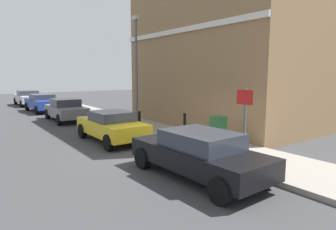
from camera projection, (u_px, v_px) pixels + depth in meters
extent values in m
plane|color=#38383A|center=(164.00, 153.00, 10.70)|extent=(80.00, 80.00, 0.00)
cube|color=gray|center=(130.00, 124.00, 16.58)|extent=(2.69, 30.00, 0.15)
cube|color=olive|center=(231.00, 44.00, 16.49)|extent=(7.22, 10.12, 9.09)
cube|color=silver|center=(181.00, 30.00, 14.30)|extent=(0.12, 10.12, 0.24)
cube|color=black|center=(198.00, 156.00, 8.13)|extent=(1.81, 4.34, 0.55)
cube|color=#2D333D|center=(201.00, 140.00, 7.96)|extent=(1.55, 2.09, 0.47)
cylinder|color=black|center=(143.00, 158.00, 8.94)|extent=(0.24, 0.65, 0.64)
cylinder|color=black|center=(182.00, 150.00, 9.91)|extent=(0.24, 0.65, 0.64)
cylinder|color=black|center=(221.00, 191.00, 6.43)|extent=(0.24, 0.65, 0.64)
cylinder|color=black|center=(264.00, 176.00, 7.39)|extent=(0.24, 0.65, 0.64)
cube|color=gold|center=(112.00, 127.00, 12.51)|extent=(1.68, 3.93, 0.59)
cube|color=#2D333D|center=(112.00, 116.00, 12.41)|extent=(1.48, 1.71, 0.42)
cylinder|color=black|center=(82.00, 131.00, 13.23)|extent=(0.22, 0.64, 0.64)
cylinder|color=black|center=(114.00, 127.00, 14.14)|extent=(0.22, 0.64, 0.64)
cylinder|color=black|center=(109.00, 143.00, 10.96)|extent=(0.22, 0.64, 0.64)
cylinder|color=black|center=(144.00, 137.00, 11.87)|extent=(0.22, 0.64, 0.64)
cube|color=slate|center=(66.00, 111.00, 18.01)|extent=(1.78, 4.05, 0.59)
cube|color=#2D333D|center=(65.00, 103.00, 17.97)|extent=(1.52, 1.75, 0.47)
cylinder|color=black|center=(48.00, 114.00, 18.80)|extent=(0.24, 0.65, 0.64)
cylinder|color=black|center=(72.00, 112.00, 19.68)|extent=(0.24, 0.65, 0.64)
cylinder|color=black|center=(59.00, 120.00, 16.42)|extent=(0.24, 0.65, 0.64)
cylinder|color=black|center=(87.00, 117.00, 17.30)|extent=(0.24, 0.65, 0.64)
cube|color=navy|center=(43.00, 103.00, 22.36)|extent=(1.82, 4.24, 0.64)
cube|color=#2D333D|center=(42.00, 97.00, 22.32)|extent=(1.55, 1.81, 0.41)
cylinder|color=black|center=(27.00, 107.00, 23.13)|extent=(0.24, 0.65, 0.64)
cylinder|color=black|center=(48.00, 105.00, 24.10)|extent=(0.24, 0.65, 0.64)
cylinder|color=black|center=(37.00, 110.00, 20.71)|extent=(0.24, 0.65, 0.64)
cylinder|color=black|center=(60.00, 109.00, 21.68)|extent=(0.24, 0.65, 0.64)
cube|color=#B7B7BC|center=(28.00, 99.00, 26.91)|extent=(1.76, 4.24, 0.64)
cube|color=#2D333D|center=(28.00, 93.00, 26.84)|extent=(1.55, 2.01, 0.44)
cylinder|color=black|center=(15.00, 101.00, 27.72)|extent=(0.22, 0.64, 0.64)
cylinder|color=black|center=(34.00, 100.00, 28.69)|extent=(0.22, 0.64, 0.64)
cylinder|color=black|center=(22.00, 104.00, 25.22)|extent=(0.22, 0.64, 0.64)
cylinder|color=black|center=(42.00, 103.00, 26.18)|extent=(0.22, 0.64, 0.64)
cube|color=#1E4C28|center=(218.00, 131.00, 11.06)|extent=(0.40, 0.55, 1.15)
cube|color=#333333|center=(218.00, 145.00, 11.13)|extent=(0.46, 0.61, 0.08)
cylinder|color=black|center=(185.00, 126.00, 12.83)|extent=(0.12, 0.12, 0.95)
sphere|color=black|center=(185.00, 115.00, 12.76)|extent=(0.14, 0.14, 0.14)
cylinder|color=black|center=(139.00, 123.00, 13.51)|extent=(0.12, 0.12, 0.95)
sphere|color=black|center=(139.00, 112.00, 13.44)|extent=(0.14, 0.14, 0.14)
cylinder|color=#59595B|center=(244.00, 127.00, 8.74)|extent=(0.08, 0.08, 2.30)
cube|color=white|center=(245.00, 97.00, 8.60)|extent=(0.03, 0.56, 0.40)
cube|color=red|center=(245.00, 97.00, 8.59)|extent=(0.01, 0.60, 0.44)
cylinder|color=#59595B|center=(136.00, 74.00, 15.46)|extent=(0.14, 0.14, 5.50)
cube|color=#A5A599|center=(136.00, 18.00, 15.06)|extent=(0.20, 0.44, 0.20)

